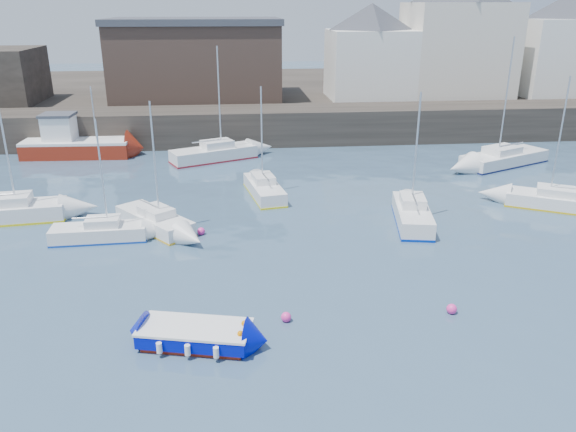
{
  "coord_description": "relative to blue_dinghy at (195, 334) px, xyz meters",
  "views": [
    {
      "loc": [
        -2.61,
        -14.69,
        11.66
      ],
      "look_at": [
        0.0,
        12.0,
        1.5
      ],
      "focal_mm": 35.0,
      "sensor_mm": 36.0,
      "label": 1
    }
  ],
  "objects": [
    {
      "name": "sailboat_d",
      "position": [
        21.15,
        12.58,
        0.05
      ],
      "size": [
        6.36,
        4.7,
        7.87
      ],
      "color": "white",
      "rests_on": "ground"
    },
    {
      "name": "warehouse",
      "position": [
        -1.74,
        39.94,
        6.19
      ],
      "size": [
        16.4,
        10.4,
        7.6
      ],
      "color": "#3D2D26",
      "rests_on": "land_strip"
    },
    {
      "name": "bldg_east_d",
      "position": [
        15.26,
        38.44,
        6.93
      ],
      "size": [
        11.14,
        11.14,
        8.95
      ],
      "color": "white",
      "rests_on": "land_strip"
    },
    {
      "name": "sailboat_b",
      "position": [
        -2.87,
        11.74,
        0.03
      ],
      "size": [
        4.82,
        5.37,
        7.07
      ],
      "color": "white",
      "rests_on": "ground"
    },
    {
      "name": "buoy_mid",
      "position": [
        10.12,
        1.25,
        -0.43
      ],
      "size": [
        0.42,
        0.42,
        0.42
      ],
      "primitive_type": "sphere",
      "color": "#FF339E",
      "rests_on": "ground"
    },
    {
      "name": "sailboat_c",
      "position": [
        11.54,
        11.1,
        0.13
      ],
      "size": [
        2.73,
        5.76,
        7.29
      ],
      "color": "white",
      "rests_on": "ground"
    },
    {
      "name": "land_strip",
      "position": [
        4.26,
        49.94,
        0.97
      ],
      "size": [
        90.0,
        32.0,
        2.8
      ],
      "primitive_type": "cube",
      "color": "#28231E",
      "rests_on": "ground"
    },
    {
      "name": "sailboat_g",
      "position": [
        22.3,
        22.39,
        0.11
      ],
      "size": [
        7.82,
        5.39,
        9.51
      ],
      "color": "white",
      "rests_on": "ground"
    },
    {
      "name": "buoy_near",
      "position": [
        3.44,
        1.28,
        -0.43
      ],
      "size": [
        0.41,
        0.41,
        0.41
      ],
      "primitive_type": "sphere",
      "color": "#FF339E",
      "rests_on": "ground"
    },
    {
      "name": "quay_wall",
      "position": [
        4.26,
        31.94,
        1.07
      ],
      "size": [
        90.0,
        5.0,
        3.0
      ],
      "primitive_type": "cube",
      "color": "#28231E",
      "rests_on": "ground"
    },
    {
      "name": "fishing_boat",
      "position": [
        -11.33,
        28.45,
        0.65
      ],
      "size": [
        8.56,
        3.47,
        5.6
      ],
      "color": "maroon",
      "rests_on": "ground"
    },
    {
      "name": "buoy_far",
      "position": [
        -0.29,
        10.54,
        -0.43
      ],
      "size": [
        0.42,
        0.42,
        0.42
      ],
      "primitive_type": "sphere",
      "color": "#FF339E",
      "rests_on": "ground"
    },
    {
      "name": "sailboat_f",
      "position": [
        3.48,
        16.77,
        0.06
      ],
      "size": [
        2.6,
        5.53,
        6.92
      ],
      "color": "white",
      "rests_on": "ground"
    },
    {
      "name": "sailboat_h",
      "position": [
        0.03,
        25.96,
        0.14
      ],
      "size": [
        7.08,
        4.74,
        8.73
      ],
      "color": "white",
      "rests_on": "ground"
    },
    {
      "name": "sailboat_a",
      "position": [
        -5.54,
        10.31,
        0.02
      ],
      "size": [
        4.98,
        1.78,
        6.39
      ],
      "color": "white",
      "rests_on": "ground"
    },
    {
      "name": "water",
      "position": [
        4.26,
        -3.06,
        -0.43
      ],
      "size": [
        220.0,
        220.0,
        0.0
      ],
      "primitive_type": "plane",
      "color": "#2D4760",
      "rests_on": "ground"
    },
    {
      "name": "bldg_east_b",
      "position": [
        35.26,
        38.44,
        7.44
      ],
      "size": [
        11.88,
        11.88,
        9.95
      ],
      "color": "white",
      "rests_on": "land_strip"
    },
    {
      "name": "sailboat_e",
      "position": [
        -11.48,
        13.71,
        0.12
      ],
      "size": [
        6.8,
        2.87,
        8.49
      ],
      "color": "white",
      "rests_on": "ground"
    },
    {
      "name": "blue_dinghy",
      "position": [
        0.0,
        0.0,
        0.0
      ],
      "size": [
        4.33,
        2.61,
        0.77
      ],
      "color": "maroon",
      "rests_on": "ground"
    },
    {
      "name": "bldg_east_a",
      "position": [
        24.26,
        38.94,
        8.38
      ],
      "size": [
        13.36,
        13.36,
        11.8
      ],
      "color": "beige",
      "rests_on": "land_strip"
    }
  ]
}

